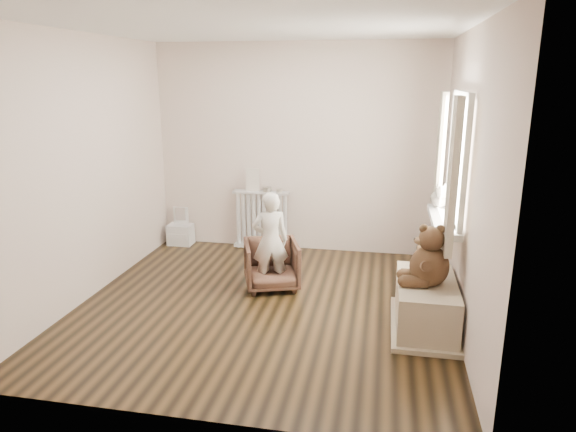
% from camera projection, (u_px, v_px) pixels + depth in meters
% --- Properties ---
extents(floor, '(3.60, 3.60, 0.01)m').
position_uv_depth(floor, '(265.00, 305.00, 5.07)').
color(floor, black).
rests_on(floor, ground).
extents(ceiling, '(3.60, 3.60, 0.01)m').
position_uv_depth(ceiling, '(261.00, 26.00, 4.39)').
color(ceiling, white).
rests_on(ceiling, ground).
extents(back_wall, '(3.60, 0.02, 2.60)m').
position_uv_depth(back_wall, '(297.00, 149.00, 6.44)').
color(back_wall, silver).
rests_on(back_wall, ground).
extents(front_wall, '(3.60, 0.02, 2.60)m').
position_uv_depth(front_wall, '(191.00, 231.00, 3.03)').
color(front_wall, silver).
rests_on(front_wall, ground).
extents(left_wall, '(0.02, 3.60, 2.60)m').
position_uv_depth(left_wall, '(86.00, 169.00, 5.06)').
color(left_wall, silver).
rests_on(left_wall, ground).
extents(right_wall, '(0.02, 3.60, 2.60)m').
position_uv_depth(right_wall, '(467.00, 183.00, 4.40)').
color(right_wall, silver).
rests_on(right_wall, ground).
extents(window, '(0.03, 0.90, 1.10)m').
position_uv_depth(window, '(459.00, 160.00, 4.66)').
color(window, white).
rests_on(window, right_wall).
extents(window_sill, '(0.22, 1.10, 0.06)m').
position_uv_depth(window_sill, '(443.00, 221.00, 4.82)').
color(window_sill, silver).
rests_on(window_sill, right_wall).
extents(curtain_left, '(0.06, 0.26, 1.30)m').
position_uv_depth(curtain_left, '(453.00, 178.00, 4.15)').
color(curtain_left, '#B9AE91').
rests_on(curtain_left, right_wall).
extents(curtain_right, '(0.06, 0.26, 1.30)m').
position_uv_depth(curtain_right, '(440.00, 157.00, 5.23)').
color(curtain_right, '#B9AE91').
rests_on(curtain_right, right_wall).
extents(radiator, '(0.73, 0.14, 0.77)m').
position_uv_depth(radiator, '(262.00, 220.00, 6.64)').
color(radiator, silver).
rests_on(radiator, floor).
extents(paper_doll, '(0.17, 0.02, 0.29)m').
position_uv_depth(paper_doll, '(253.00, 180.00, 6.52)').
color(paper_doll, beige).
rests_on(paper_doll, radiator).
extents(tin_a, '(0.10, 0.10, 0.06)m').
position_uv_depth(tin_a, '(267.00, 189.00, 6.52)').
color(tin_a, '#A59E8C').
rests_on(tin_a, radiator).
extents(tin_b, '(0.08, 0.08, 0.04)m').
position_uv_depth(tin_b, '(279.00, 190.00, 6.49)').
color(tin_b, '#A59E8C').
rests_on(tin_b, radiator).
extents(toy_vanity, '(0.32, 0.23, 0.50)m').
position_uv_depth(toy_vanity, '(180.00, 224.00, 6.85)').
color(toy_vanity, silver).
rests_on(toy_vanity, floor).
extents(armchair, '(0.70, 0.71, 0.51)m').
position_uv_depth(armchair, '(272.00, 265.00, 5.43)').
color(armchair, '#513324').
rests_on(armchair, floor).
extents(child, '(0.44, 0.36, 1.04)m').
position_uv_depth(child, '(270.00, 241.00, 5.31)').
color(child, silver).
rests_on(child, armchair).
extents(toy_bench, '(0.50, 0.95, 0.45)m').
position_uv_depth(toy_bench, '(425.00, 307.00, 4.56)').
color(toy_bench, '#BAAD8C').
rests_on(toy_bench, floor).
extents(teddy_bear, '(0.44, 0.35, 0.53)m').
position_uv_depth(teddy_bear, '(430.00, 260.00, 4.37)').
color(teddy_bear, '#352214').
rests_on(teddy_bear, toy_bench).
extents(plush_cat, '(0.22, 0.32, 0.25)m').
position_uv_depth(plush_cat, '(440.00, 198.00, 5.17)').
color(plush_cat, gray).
rests_on(plush_cat, window_sill).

